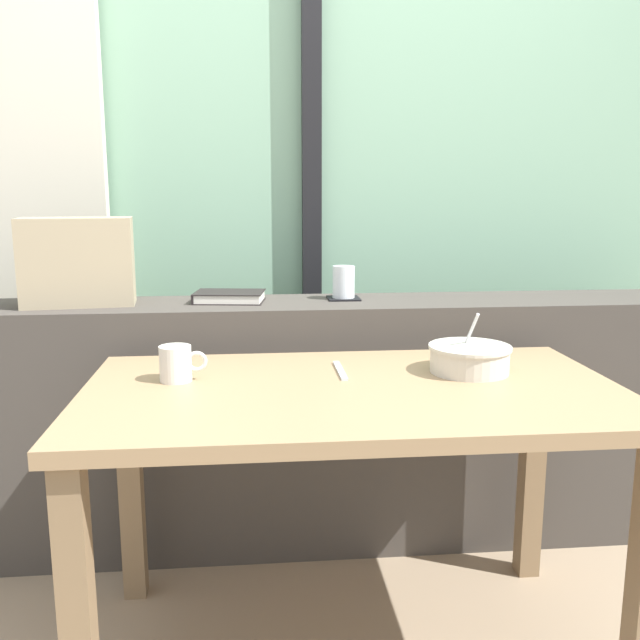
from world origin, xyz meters
TOP-DOWN VIEW (x-y plane):
  - outdoor_backdrop at (0.00, 1.10)m, footprint 4.80×0.08m
  - curtain_left_panel at (-0.98, 1.00)m, footprint 0.56×0.06m
  - window_divider_post at (0.04, 1.03)m, footprint 0.07×0.05m
  - dark_console_ledge at (0.00, 0.55)m, footprint 2.80×0.31m
  - breakfast_table at (0.04, -0.02)m, footprint 1.24×0.69m
  - coaster_square at (0.10, 0.59)m, footprint 0.10×0.10m
  - juice_glass at (0.10, 0.59)m, footprint 0.07×0.07m
  - closed_book at (-0.26, 0.57)m, footprint 0.23×0.17m
  - throw_pillow at (-0.70, 0.55)m, footprint 0.33×0.17m
  - soup_bowl at (0.35, 0.07)m, footprint 0.20×0.20m
  - fork_utensil at (0.03, 0.11)m, footprint 0.02×0.17m
  - ceramic_mug at (-0.37, 0.06)m, footprint 0.11×0.08m

SIDE VIEW (x-z plane):
  - dark_console_ledge at x=0.00m, z-range 0.00..0.79m
  - breakfast_table at x=0.04m, z-range 0.24..0.92m
  - fork_utensil at x=0.03m, z-range 0.68..0.69m
  - soup_bowl at x=0.35m, z-range 0.64..0.79m
  - ceramic_mug at x=-0.37m, z-range 0.68..0.77m
  - coaster_square at x=0.10m, z-range 0.79..0.79m
  - closed_book at x=-0.26m, z-range 0.79..0.82m
  - juice_glass at x=0.10m, z-range 0.79..0.89m
  - throw_pillow at x=-0.70m, z-range 0.79..1.05m
  - curtain_left_panel at x=-0.98m, z-range 0.00..2.50m
  - window_divider_post at x=0.04m, z-range 0.00..2.60m
  - outdoor_backdrop at x=0.00m, z-range 0.00..2.80m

